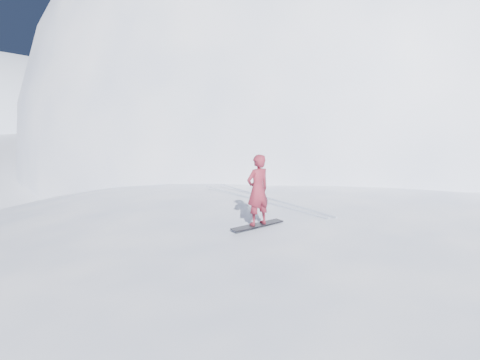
# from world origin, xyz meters

# --- Properties ---
(ground) EXTENTS (400.00, 400.00, 0.00)m
(ground) POSITION_xyz_m (0.00, 0.00, 0.00)
(ground) COLOR white
(ground) RESTS_ON ground
(near_ridge) EXTENTS (36.00, 28.00, 4.80)m
(near_ridge) POSITION_xyz_m (1.00, 3.00, 0.00)
(near_ridge) COLOR white
(near_ridge) RESTS_ON ground
(summit_peak) EXTENTS (60.00, 56.00, 56.00)m
(summit_peak) POSITION_xyz_m (22.00, 26.00, 0.00)
(summit_peak) COLOR white
(summit_peak) RESTS_ON ground
(peak_shoulder) EXTENTS (28.00, 24.00, 18.00)m
(peak_shoulder) POSITION_xyz_m (10.00, 20.00, 0.00)
(peak_shoulder) COLOR white
(peak_shoulder) RESTS_ON ground
(wind_bumps) EXTENTS (16.00, 14.40, 1.00)m
(wind_bumps) POSITION_xyz_m (-0.56, 2.12, 0.00)
(wind_bumps) COLOR white
(wind_bumps) RESTS_ON ground
(snowboard) EXTENTS (1.66, 0.51, 0.03)m
(snowboard) POSITION_xyz_m (-2.51, 1.71, 2.41)
(snowboard) COLOR black
(snowboard) RESTS_ON near_ridge
(snowboarder) EXTENTS (0.76, 0.55, 1.94)m
(snowboarder) POSITION_xyz_m (-2.51, 1.71, 3.40)
(snowboarder) COLOR maroon
(snowboarder) RESTS_ON snowboard
(board_tracks) EXTENTS (1.56, 5.95, 0.04)m
(board_tracks) POSITION_xyz_m (-0.73, 4.24, 2.42)
(board_tracks) COLOR silver
(board_tracks) RESTS_ON ground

